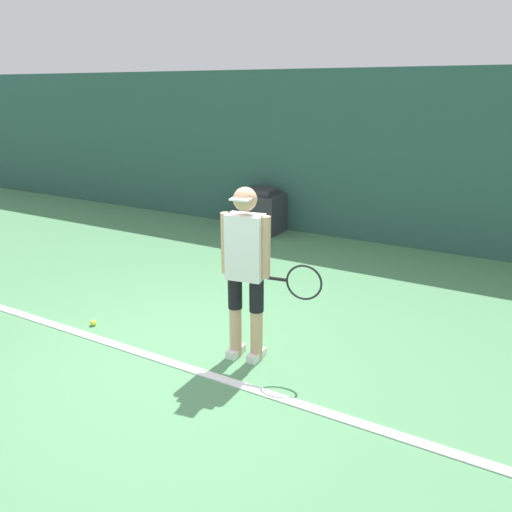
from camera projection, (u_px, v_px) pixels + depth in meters
ground_plane at (190, 356)px, 4.97m from camera, size 24.00×24.00×0.00m
back_wall at (354, 157)px, 8.42m from camera, size 24.00×0.10×2.84m
court_baseline at (177, 365)px, 4.80m from camera, size 21.60×0.10×0.01m
tennis_player at (247, 267)px, 4.65m from camera, size 0.97×0.31×1.70m
tennis_ball at (93, 323)px, 5.59m from camera, size 0.07×0.07×0.07m
covered_chair at (260, 212)px, 9.17m from camera, size 0.80×0.59×0.81m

